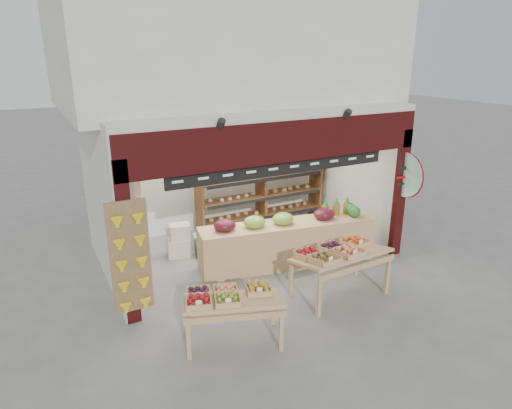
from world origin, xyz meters
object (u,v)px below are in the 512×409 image
object	(u,v)px
refrigerator	(117,212)
display_table_right	(337,253)
back_shelving	(261,180)
mid_counter	(286,242)
cardboard_stack	(190,243)
watermelon_pile	(355,248)
display_table_left	(226,298)

from	to	relation	value
refrigerator	display_table_right	bearing A→B (deg)	-60.83
back_shelving	mid_counter	size ratio (longest dim) A/B	0.88
cardboard_stack	mid_counter	xyz separation A→B (m)	(1.55, -1.33, 0.22)
cardboard_stack	watermelon_pile	world-z (taller)	cardboard_stack
cardboard_stack	mid_counter	size ratio (longest dim) A/B	0.30
refrigerator	cardboard_stack	world-z (taller)	refrigerator
cardboard_stack	display_table_right	world-z (taller)	display_table_right
refrigerator	watermelon_pile	bearing A→B (deg)	-40.10
refrigerator	cardboard_stack	xyz separation A→B (m)	(1.31, -0.62, -0.71)
refrigerator	watermelon_pile	xyz separation A→B (m)	(4.34, -2.30, -0.78)
refrigerator	display_table_right	xyz separation A→B (m)	(2.99, -3.40, -0.17)
back_shelving	cardboard_stack	xyz separation A→B (m)	(-2.03, -0.64, -0.94)
cardboard_stack	display_table_left	world-z (taller)	display_table_left
refrigerator	watermelon_pile	distance (m)	4.97
display_table_left	display_table_right	xyz separation A→B (m)	(2.23, 0.34, 0.09)
display_table_left	cardboard_stack	bearing A→B (deg)	79.94
refrigerator	mid_counter	world-z (taller)	refrigerator
cardboard_stack	display_table_right	distance (m)	3.30
back_shelving	watermelon_pile	distance (m)	2.72
mid_counter	watermelon_pile	bearing A→B (deg)	-13.48
cardboard_stack	display_table_left	size ratio (longest dim) A/B	0.67
refrigerator	display_table_left	size ratio (longest dim) A/B	1.21
refrigerator	cardboard_stack	size ratio (longest dim) A/B	1.81
display_table_right	watermelon_pile	bearing A→B (deg)	39.18
display_table_left	watermelon_pile	distance (m)	3.89
display_table_left	watermelon_pile	size ratio (longest dim) A/B	2.32
mid_counter	back_shelving	bearing A→B (deg)	76.40
watermelon_pile	display_table_right	bearing A→B (deg)	-140.82
back_shelving	display_table_right	xyz separation A→B (m)	(-0.35, -3.43, -0.39)
display_table_right	display_table_left	bearing A→B (deg)	-171.42
back_shelving	watermelon_pile	world-z (taller)	back_shelving
display_table_left	refrigerator	bearing A→B (deg)	101.51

